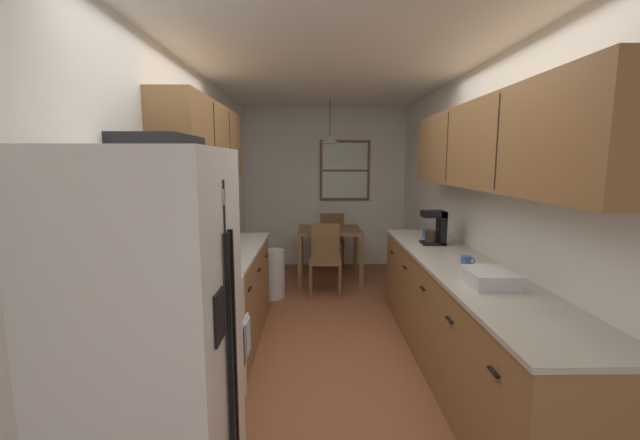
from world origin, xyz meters
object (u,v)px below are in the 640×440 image
object	(u,v)px
dining_table	(330,237)
dining_chair_near	(325,256)
mug_spare	(466,261)
stove_range	(190,351)
trash_bin	(273,274)
table_serving_bowl	(325,226)
dining_chair_far	(331,237)
dish_rack	(489,278)
refrigerator	(151,339)
storage_canister	(209,251)
microwave_over_range	(162,163)
coffee_maker	(436,227)
mug_by_coffeemaker	(426,234)

from	to	relation	value
dining_table	dining_chair_near	bearing A→B (deg)	-96.94
dining_table	mug_spare	world-z (taller)	mug_spare
stove_range	trash_bin	size ratio (longest dim) A/B	1.81
dining_chair_near	table_serving_bowl	bearing A→B (deg)	89.40
mug_spare	dining_chair_far	bearing A→B (deg)	105.04
dining_chair_far	table_serving_bowl	size ratio (longest dim) A/B	5.27
stove_range	mug_spare	size ratio (longest dim) A/B	9.93
dining_chair_near	dish_rack	distance (m)	2.77
refrigerator	storage_canister	distance (m)	1.33
refrigerator	dish_rack	world-z (taller)	refrigerator
microwave_over_range	mug_spare	world-z (taller)	microwave_over_range
stove_range	coffee_maker	world-z (taller)	coffee_maker
dining_chair_far	mug_spare	distance (m)	3.50
microwave_over_range	mug_by_coffeemaker	world-z (taller)	microwave_over_range
refrigerator	coffee_maker	bearing A→B (deg)	46.68
microwave_over_range	dish_rack	bearing A→B (deg)	0.96
storage_canister	dish_rack	world-z (taller)	storage_canister
dining_chair_near	coffee_maker	world-z (taller)	coffee_maker
dining_chair_near	trash_bin	distance (m)	0.71
microwave_over_range	dining_chair_near	bearing A→B (deg)	67.30
dish_rack	storage_canister	bearing A→B (deg)	163.82
refrigerator	mug_by_coffeemaker	xyz separation A→B (m)	(1.95, 2.40, 0.06)
dining_chair_far	dish_rack	world-z (taller)	dish_rack
dining_table	coffee_maker	bearing A→B (deg)	-62.23
storage_canister	mug_spare	size ratio (longest dim) A/B	1.94
mug_spare	microwave_over_range	bearing A→B (deg)	-166.77
refrigerator	trash_bin	bearing A→B (deg)	85.64
refrigerator	mug_spare	distance (m)	2.28
refrigerator	dining_chair_near	size ratio (longest dim) A/B	1.96
storage_canister	mug_by_coffeemaker	world-z (taller)	storage_canister
dish_rack	table_serving_bowl	distance (m)	3.39
stove_range	dish_rack	xyz separation A→B (m)	(1.97, 0.03, 0.48)
microwave_over_range	dining_table	size ratio (longest dim) A/B	0.70
dining_chair_near	dish_rack	bearing A→B (deg)	-68.43
microwave_over_range	dish_rack	size ratio (longest dim) A/B	1.84
mug_by_coffeemaker	dish_rack	bearing A→B (deg)	-91.39
microwave_over_range	dish_rack	xyz separation A→B (m)	(2.08, 0.03, -0.75)
dining_chair_near	dining_chair_far	xyz separation A→B (m)	(0.12, 1.27, 0.00)
stove_range	dining_chair_near	bearing A→B (deg)	69.49
dining_chair_near	trash_bin	size ratio (longest dim) A/B	1.48
dining_table	refrigerator	bearing A→B (deg)	-104.11
mug_by_coffeemaker	dish_rack	world-z (taller)	dish_rack
dining_table	mug_by_coffeemaker	distance (m)	1.83
refrigerator	stove_range	bearing A→B (deg)	94.36
dining_table	trash_bin	world-z (taller)	dining_table
trash_bin	stove_range	bearing A→B (deg)	-96.91
storage_canister	mug_by_coffeemaker	xyz separation A→B (m)	(2.01, 1.08, -0.06)
dining_chair_near	storage_canister	size ratio (longest dim) A/B	4.18
dining_chair_far	coffee_maker	xyz separation A→B (m)	(0.93, -2.48, 0.57)
dining_chair_near	mug_by_coffeemaker	bearing A→B (deg)	-40.43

